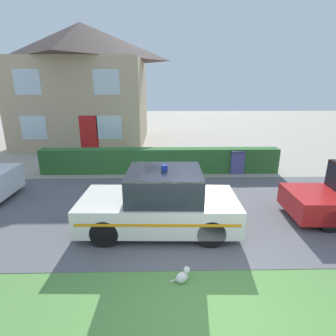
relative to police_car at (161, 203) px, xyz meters
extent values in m
plane|color=#A89E8E|center=(0.88, -2.68, -0.75)|extent=(80.00, 80.00, 0.00)
cube|color=#5B5B60|center=(0.88, 1.18, -0.74)|extent=(28.00, 5.73, 0.01)
cube|color=#568C42|center=(0.88, -2.99, -0.74)|extent=(28.00, 2.61, 0.01)
cube|color=#2D662D|center=(-0.04, 4.85, -0.22)|extent=(10.21, 0.58, 1.06)
cylinder|color=black|center=(-1.25, 0.83, -0.40)|extent=(0.67, 0.22, 0.67)
cylinder|color=black|center=(-1.29, -0.76, -0.40)|extent=(0.67, 0.22, 0.67)
cylinder|color=black|center=(1.21, 0.76, -0.40)|extent=(0.67, 0.22, 0.67)
cylinder|color=black|center=(1.16, -0.83, -0.40)|extent=(0.67, 0.22, 0.67)
cube|color=silver|center=(-0.04, 0.00, -0.20)|extent=(4.01, 1.90, 0.70)
cube|color=#232833|center=(0.10, 0.00, 0.50)|extent=(1.86, 1.67, 0.71)
cube|color=silver|center=(0.10, 0.00, 0.84)|extent=(1.86, 1.67, 0.04)
cube|color=orange|center=(-0.02, 0.90, -0.15)|extent=(3.76, 0.11, 0.07)
cube|color=orange|center=(-0.07, -0.90, -0.15)|extent=(3.76, 0.11, 0.07)
cylinder|color=#1933A5|center=(0.10, 0.00, 0.93)|extent=(0.16, 0.16, 0.14)
ellipsoid|color=silver|center=(0.41, -2.00, -0.64)|extent=(0.30, 0.27, 0.22)
ellipsoid|color=white|center=(0.49, -1.96, -0.66)|extent=(0.11, 0.12, 0.12)
sphere|color=silver|center=(0.50, -1.95, -0.51)|extent=(0.12, 0.12, 0.12)
cone|color=silver|center=(0.52, -1.98, -0.45)|extent=(0.05, 0.05, 0.05)
cone|color=silver|center=(0.49, -1.92, -0.45)|extent=(0.05, 0.05, 0.05)
cylinder|color=silver|center=(0.29, -1.96, -0.73)|extent=(0.20, 0.13, 0.04)
cylinder|color=black|center=(4.38, 1.17, -0.44)|extent=(0.61, 0.22, 0.60)
cylinder|color=black|center=(4.32, -0.25, -0.44)|extent=(0.61, 0.22, 0.60)
cylinder|color=black|center=(-5.72, 2.84, -0.42)|extent=(0.62, 0.21, 0.62)
cube|color=tan|center=(-4.97, 11.90, 1.86)|extent=(7.55, 6.78, 5.21)
pyramid|color=#473833|center=(-4.97, 11.90, 5.57)|extent=(7.93, 7.12, 2.21)
cube|color=red|center=(-4.04, 8.51, 0.30)|extent=(1.00, 0.02, 2.10)
cube|color=silver|center=(-7.05, 8.51, 0.71)|extent=(1.40, 0.02, 1.30)
cube|color=silver|center=(-2.89, 8.51, 0.71)|extent=(1.40, 0.02, 1.30)
cube|color=silver|center=(-7.05, 8.51, 3.11)|extent=(1.40, 0.02, 1.30)
cube|color=silver|center=(-2.89, 8.51, 3.11)|extent=(1.40, 0.02, 1.30)
cube|color=#474C8C|center=(3.23, 4.76, -0.29)|extent=(0.61, 0.65, 0.91)
cube|color=navy|center=(3.23, 4.76, 0.21)|extent=(0.65, 0.68, 0.10)
camera|label=1|loc=(0.06, -6.12, 2.78)|focal=28.00mm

